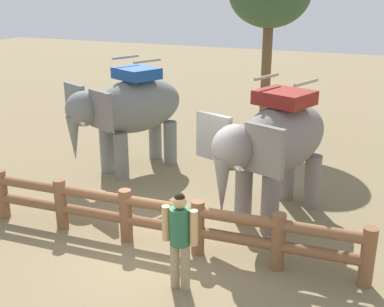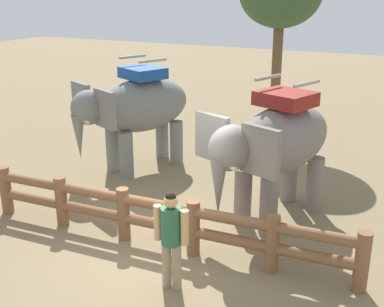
{
  "view_description": "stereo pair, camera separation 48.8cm",
  "coord_description": "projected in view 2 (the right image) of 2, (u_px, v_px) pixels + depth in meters",
  "views": [
    {
      "loc": [
        3.76,
        -7.09,
        4.68
      ],
      "look_at": [
        0.0,
        1.63,
        1.4
      ],
      "focal_mm": 45.7,
      "sensor_mm": 36.0,
      "label": 1
    },
    {
      "loc": [
        4.21,
        -6.89,
        4.68
      ],
      "look_at": [
        0.0,
        1.63,
        1.4
      ],
      "focal_mm": 45.7,
      "sensor_mm": 36.0,
      "label": 2
    }
  ],
  "objects": [
    {
      "name": "elephant_near_left",
      "position": [
        137.0,
        108.0,
        12.66
      ],
      "size": [
        2.62,
        3.49,
        2.95
      ],
      "color": "slate",
      "rests_on": "ground"
    },
    {
      "name": "ground_plane",
      "position": [
        153.0,
        250.0,
        9.13
      ],
      "size": [
        60.0,
        60.0,
        0.0
      ],
      "primitive_type": "plane",
      "color": "olive"
    },
    {
      "name": "log_fence",
      "position": [
        157.0,
        217.0,
        9.07
      ],
      "size": [
        7.51,
        0.63,
        1.05
      ],
      "color": "brown",
      "rests_on": "ground"
    },
    {
      "name": "tourist_woman_in_black",
      "position": [
        171.0,
        234.0,
        7.69
      ],
      "size": [
        0.59,
        0.35,
        1.68
      ],
      "color": "#9C8A6A",
      "rests_on": "ground"
    },
    {
      "name": "elephant_center",
      "position": [
        276.0,
        144.0,
        9.8
      ],
      "size": [
        2.46,
        3.52,
        2.95
      ],
      "color": "slate",
      "rests_on": "ground"
    }
  ]
}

